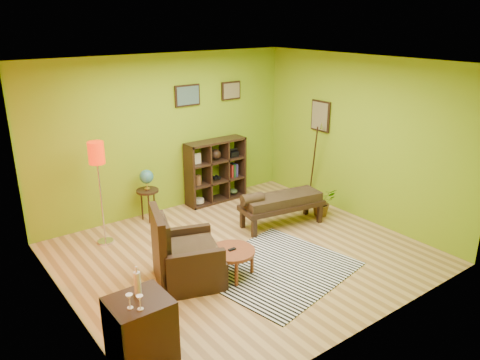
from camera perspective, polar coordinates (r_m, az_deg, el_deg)
ground at (r=7.11m, az=0.31°, el=-9.02°), size 5.00×5.00×0.00m
room_shell at (r=6.41m, az=-0.41°, el=5.09°), size 5.04×4.54×2.82m
zebra_rug at (r=6.75m, az=4.44°, el=-10.71°), size 2.27×2.09×0.01m
coffee_table at (r=6.42m, az=-0.98°, el=-8.95°), size 0.63×0.63×0.41m
armchair at (r=6.34m, az=-6.82°, el=-9.67°), size 1.08×1.07×1.04m
side_cabinet at (r=5.11m, az=-12.02°, el=-17.41°), size 0.60×0.55×1.03m
floor_lamp at (r=7.28m, az=-17.02°, el=2.09°), size 0.25×0.25×1.64m
globe_table at (r=8.11m, az=-11.29°, el=-0.30°), size 0.38×0.38×0.93m
cube_shelf at (r=8.89m, az=-2.88°, el=1.12°), size 1.20×0.35×1.20m
bench at (r=7.88m, az=4.89°, el=-2.69°), size 1.52×0.76×0.67m
potted_plant at (r=8.48m, az=9.91°, el=-2.96°), size 0.57×0.60×0.40m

